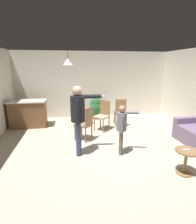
{
  "coord_description": "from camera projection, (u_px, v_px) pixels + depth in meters",
  "views": [
    {
      "loc": [
        -0.89,
        -4.06,
        2.13
      ],
      "look_at": [
        -0.25,
        0.1,
        1.0
      ],
      "focal_mm": 27.72,
      "sensor_mm": 36.0,
      "label": 1
    }
  ],
  "objects": [
    {
      "name": "dining_chair_near_wall",
      "position": [
        85.0,
        122.0,
        5.0
      ],
      "size": [
        0.59,
        0.59,
        1.0
      ],
      "rotation": [
        0.0,
        0.0,
        0.94
      ],
      "color": "olive",
      "rests_on": "ground"
    },
    {
      "name": "ground",
      "position": [
        108.0,
        149.0,
        4.56
      ],
      "size": [
        7.68,
        7.68,
        0.0
      ],
      "primitive_type": "plane",
      "color": "#B2A893"
    },
    {
      "name": "person_child",
      "position": [
        122.0,
        125.0,
        4.14
      ],
      "size": [
        0.66,
        0.35,
        1.23
      ],
      "rotation": [
        0.0,
        0.0,
        -1.79
      ],
      "color": "#60564C",
      "rests_on": "ground"
    },
    {
      "name": "spare_remote_on_table",
      "position": [
        187.0,
        150.0,
        3.38
      ],
      "size": [
        0.13,
        0.07,
        0.04
      ],
      "primitive_type": "cube",
      "rotation": [
        0.0,
        0.0,
        1.29
      ],
      "color": "white",
      "rests_on": "side_table_by_couch"
    },
    {
      "name": "ceiling_light_pendant",
      "position": [
        68.0,
        62.0,
        5.25
      ],
      "size": [
        0.32,
        0.32,
        0.55
      ],
      "color": "silver"
    },
    {
      "name": "wall_back",
      "position": [
        93.0,
        85.0,
        7.26
      ],
      "size": [
        6.4,
        0.1,
        2.7
      ],
      "primitive_type": "cube",
      "color": "silver",
      "rests_on": "ground"
    },
    {
      "name": "dining_chair_by_counter",
      "position": [
        103.0,
        114.0,
        5.83
      ],
      "size": [
        0.59,
        0.59,
        1.0
      ],
      "rotation": [
        0.0,
        0.0,
        2.36
      ],
      "color": "olive",
      "rests_on": "ground"
    },
    {
      "name": "person_adult",
      "position": [
        78.0,
        113.0,
        4.06
      ],
      "size": [
        0.85,
        0.49,
        1.69
      ],
      "rotation": [
        0.0,
        0.0,
        -1.66
      ],
      "color": "#384260",
      "rests_on": "ground"
    },
    {
      "name": "potted_plant_corner",
      "position": [
        96.0,
        107.0,
        7.11
      ],
      "size": [
        0.57,
        0.57,
        0.87
      ],
      "color": "brown",
      "rests_on": "ground"
    },
    {
      "name": "dining_chair_centre_back",
      "position": [
        120.0,
        111.0,
        6.24
      ],
      "size": [
        0.47,
        0.47,
        1.0
      ],
      "rotation": [
        0.0,
        0.0,
        6.15
      ],
      "color": "olive",
      "rests_on": "ground"
    },
    {
      "name": "kitchen_counter",
      "position": [
        28.0,
        114.0,
        6.16
      ],
      "size": [
        1.26,
        0.66,
        0.95
      ],
      "color": "brown",
      "rests_on": "ground"
    },
    {
      "name": "side_table_by_couch",
      "position": [
        186.0,
        159.0,
        3.45
      ],
      "size": [
        0.44,
        0.44,
        0.52
      ],
      "color": "olive",
      "rests_on": "ground"
    }
  ]
}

